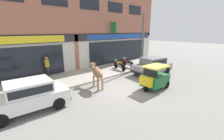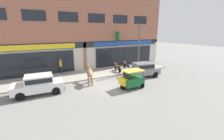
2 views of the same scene
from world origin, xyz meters
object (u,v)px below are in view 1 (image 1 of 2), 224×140
at_px(cow, 97,73).
at_px(pedestrian, 47,65).
at_px(auto_rickshaw, 154,79).
at_px(car_1, 28,95).
at_px(motorcycle_0, 120,65).
at_px(motorcycle_1, 128,63).
at_px(utility_pole, 142,41).
at_px(car_0, 152,65).

bearing_deg(cow, pedestrian, 111.23).
relative_size(auto_rickshaw, pedestrian, 1.25).
height_order(car_1, pedestrian, pedestrian).
xyz_separation_m(car_1, auto_rickshaw, (6.81, -2.38, -0.15)).
relative_size(car_1, pedestrian, 2.30).
distance_m(motorcycle_0, pedestrian, 6.27).
xyz_separation_m(car_1, pedestrian, (2.48, 4.53, 0.29)).
relative_size(car_1, motorcycle_1, 2.05).
height_order(cow, motorcycle_0, cow).
xyz_separation_m(cow, auto_rickshaw, (2.65, -2.60, -0.35)).
bearing_deg(auto_rickshaw, motorcycle_1, 59.47).
xyz_separation_m(motorcycle_0, pedestrian, (-5.84, 2.20, 0.60)).
bearing_deg(cow, utility_pole, 11.51).
bearing_deg(car_1, cow, 3.07).
distance_m(motorcycle_0, utility_pole, 3.27).
bearing_deg(utility_pole, cow, -168.49).
bearing_deg(utility_pole, motorcycle_0, 161.39).
relative_size(car_0, motorcycle_1, 2.09).
distance_m(pedestrian, utility_pole, 8.83).
bearing_deg(utility_pole, car_1, -171.74).
height_order(auto_rickshaw, motorcycle_0, auto_rickshaw).
bearing_deg(utility_pole, pedestrian, 159.91).
bearing_deg(utility_pole, auto_rickshaw, -134.32).
distance_m(car_1, utility_pole, 10.91).
xyz_separation_m(cow, motorcycle_0, (4.17, 2.10, -0.50)).
height_order(pedestrian, utility_pole, utility_pole).
relative_size(cow, car_1, 0.57).
relative_size(motorcycle_1, pedestrian, 1.12).
bearing_deg(car_1, utility_pole, 8.26).
relative_size(car_0, car_1, 1.02).
distance_m(car_1, auto_rickshaw, 7.21).
xyz_separation_m(car_0, pedestrian, (-7.19, 4.87, 0.29)).
bearing_deg(motorcycle_1, motorcycle_0, -174.90).
bearing_deg(utility_pole, motorcycle_1, 137.71).
distance_m(car_0, utility_pole, 2.83).
bearing_deg(car_0, motorcycle_0, 116.79).
distance_m(cow, car_1, 4.16).
height_order(car_1, motorcycle_1, car_1).
relative_size(car_0, auto_rickshaw, 1.88).
bearing_deg(car_0, utility_pole, 62.90).
distance_m(cow, motorcycle_0, 4.69).
bearing_deg(car_1, car_0, -2.05).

